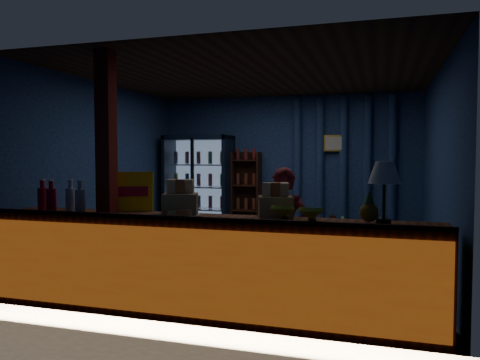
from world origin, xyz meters
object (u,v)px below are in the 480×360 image
at_px(shopkeeper, 284,236).
at_px(pastry_tray, 177,214).
at_px(green_chair, 362,237).
at_px(table_lamp, 384,175).

bearing_deg(shopkeeper, pastry_tray, -139.46).
relative_size(green_chair, pastry_tray, 1.43).
distance_m(shopkeeper, table_lamp, 1.30).
bearing_deg(table_lamp, green_chair, 95.30).
bearing_deg(shopkeeper, table_lamp, -22.43).
distance_m(green_chair, table_lamp, 3.38).
xyz_separation_m(shopkeeper, pastry_tray, (-0.92, -0.63, 0.26)).
xyz_separation_m(pastry_tray, table_lamp, (1.90, 0.09, 0.40)).
xyz_separation_m(shopkeeper, green_chair, (0.68, 2.66, -0.42)).
bearing_deg(green_chair, shopkeeper, 70.87).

